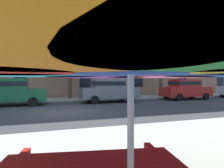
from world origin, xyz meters
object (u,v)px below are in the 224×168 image
object	(u,v)px
sedan_red	(185,89)
street_tree_right	(161,62)
patio_umbrella	(131,44)
sedan_green	(10,91)
sedan_gray	(109,90)
street_tree_middle	(70,54)

from	to	relation	value
sedan_red	street_tree_right	xyz separation A→B (m)	(-0.32, 3.37, 2.69)
patio_umbrella	sedan_green	bearing A→B (deg)	102.39
sedan_gray	street_tree_right	xyz separation A→B (m)	(6.80, 3.37, 2.69)
street_tree_middle	patio_umbrella	xyz separation A→B (m)	(-1.45, -16.22, -2.09)
sedan_gray	patio_umbrella	size ratio (longest dim) A/B	1.17
sedan_green	sedan_red	size ratio (longest dim) A/B	1.00
sedan_gray	sedan_red	world-z (taller)	same
sedan_green	street_tree_middle	distance (m)	6.29
sedan_green	sedan_red	world-z (taller)	same
sedan_green	street_tree_right	world-z (taller)	street_tree_right
sedan_gray	sedan_green	bearing A→B (deg)	180.00
sedan_green	sedan_gray	size ratio (longest dim) A/B	1.00
sedan_red	street_tree_right	world-z (taller)	street_tree_right
street_tree_middle	sedan_gray	bearing A→B (deg)	-54.46
street_tree_right	patio_umbrella	size ratio (longest dim) A/B	1.35
sedan_red	street_tree_right	size ratio (longest dim) A/B	0.86
sedan_green	patio_umbrella	distance (m)	13.04
sedan_gray	patio_umbrella	world-z (taller)	patio_umbrella
sedan_gray	street_tree_middle	size ratio (longest dim) A/B	0.80
sedan_gray	street_tree_right	distance (m)	8.05
sedan_green	patio_umbrella	xyz separation A→B (m)	(2.79, -12.70, 0.95)
sedan_gray	street_tree_middle	xyz separation A→B (m)	(-2.51, 3.52, 3.04)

